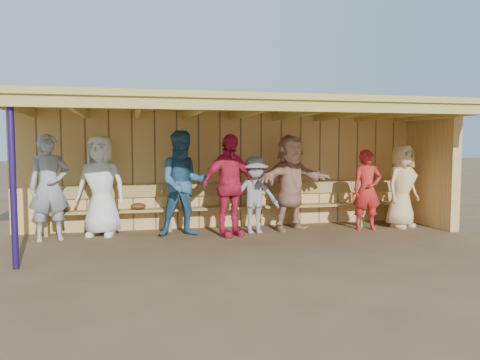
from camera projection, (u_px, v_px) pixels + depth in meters
name	position (u px, v px, depth m)	size (l,w,h in m)	color
ground	(244.00, 238.00, 8.66)	(90.00, 90.00, 0.00)	brown
player_a	(49.00, 187.00, 8.37)	(0.70, 0.46, 1.92)	#9799A0
player_b	(101.00, 186.00, 8.80)	(0.93, 0.61, 1.91)	white
player_c	(184.00, 183.00, 8.80)	(0.97, 0.75, 1.99)	#305F85
player_d	(229.00, 185.00, 8.77)	(1.13, 0.47, 1.93)	#D52242
player_e	(255.00, 195.00, 9.10)	(0.96, 0.55, 1.49)	gray
player_f	(291.00, 182.00, 9.42)	(1.79, 0.57, 1.93)	tan
player_g	(367.00, 190.00, 9.46)	(0.59, 0.39, 1.62)	red
player_h	(402.00, 186.00, 9.71)	(0.85, 0.55, 1.73)	#E0B77E
dugout_structure	(255.00, 146.00, 9.29)	(8.80, 3.20, 2.50)	#E9B363
bench	(232.00, 202.00, 9.71)	(7.60, 0.34, 0.93)	tan
dugout_equipment	(199.00, 206.00, 9.42)	(7.18, 0.62, 0.80)	orange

